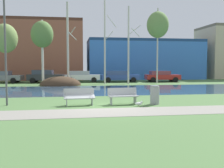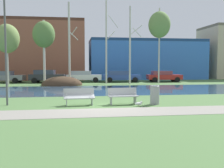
% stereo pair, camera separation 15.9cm
% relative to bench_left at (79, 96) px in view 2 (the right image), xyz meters
% --- Properties ---
extents(ground_plane, '(120.00, 120.00, 0.00)m').
position_rel_bench_left_xyz_m(ground_plane, '(1.17, 9.37, -0.47)').
color(ground_plane, '#4C703D').
extents(paved_path_strip, '(60.00, 2.13, 0.01)m').
position_rel_bench_left_xyz_m(paved_path_strip, '(1.17, -2.25, -0.47)').
color(paved_path_strip, gray).
rests_on(paved_path_strip, ground).
extents(river_band, '(80.00, 8.80, 0.01)m').
position_rel_bench_left_xyz_m(river_band, '(1.17, 8.18, -0.47)').
color(river_band, '#33516B').
rests_on(river_band, ground).
extents(soil_mound, '(4.24, 3.10, 1.86)m').
position_rel_bench_left_xyz_m(soil_mound, '(-1.62, 13.78, -0.47)').
color(soil_mound, '#423021').
rests_on(soil_mound, ground).
extents(bench_left, '(1.63, 0.65, 0.87)m').
position_rel_bench_left_xyz_m(bench_left, '(0.00, 0.00, 0.00)').
color(bench_left, '#9EA0A3').
rests_on(bench_left, ground).
extents(bench_right, '(1.63, 0.66, 0.87)m').
position_rel_bench_left_xyz_m(bench_right, '(2.32, 0.00, 0.00)').
color(bench_right, '#9EA0A3').
rests_on(bench_right, ground).
extents(trash_bin, '(0.52, 0.52, 0.99)m').
position_rel_bench_left_xyz_m(trash_bin, '(4.00, -0.23, 0.04)').
color(trash_bin, gray).
rests_on(trash_bin, ground).
extents(seagull, '(0.44, 0.16, 0.26)m').
position_rel_bench_left_xyz_m(seagull, '(3.01, -0.72, -0.34)').
color(seagull, white).
rests_on(seagull, ground).
extents(streetlamp, '(0.32, 0.32, 6.03)m').
position_rel_bench_left_xyz_m(streetlamp, '(-3.71, 0.48, 3.48)').
color(streetlamp, '#4C4C51').
rests_on(streetlamp, ground).
extents(birch_far_left, '(2.49, 2.49, 6.33)m').
position_rel_bench_left_xyz_m(birch_far_left, '(-7.17, 14.60, 4.34)').
color(birch_far_left, '#BCB7A8').
rests_on(birch_far_left, ground).
extents(birch_left, '(2.35, 2.35, 6.87)m').
position_rel_bench_left_xyz_m(birch_left, '(-3.52, 15.03, 4.84)').
color(birch_left, beige).
rests_on(birch_left, ground).
extents(birch_center_left, '(1.07, 1.77, 8.73)m').
position_rel_bench_left_xyz_m(birch_center_left, '(-0.82, 14.51, 3.93)').
color(birch_center_left, '#BCB7A8').
rests_on(birch_center_left, ground).
extents(birch_center, '(1.40, 2.24, 9.23)m').
position_rel_bench_left_xyz_m(birch_center, '(3.23, 15.12, 4.21)').
color(birch_center, beige).
rests_on(birch_center, ground).
extents(birch_center_right, '(1.48, 2.59, 8.53)m').
position_rel_bench_left_xyz_m(birch_center_right, '(5.81, 14.58, 3.87)').
color(birch_center_right, beige).
rests_on(birch_center_right, ground).
extents(birch_right, '(2.51, 2.51, 8.62)m').
position_rel_bench_left_xyz_m(birch_right, '(9.38, 15.47, 6.22)').
color(birch_right, '#BCB7A8').
rests_on(birch_right, ground).
extents(parked_van_nearest_grey, '(4.79, 2.27, 1.40)m').
position_rel_bench_left_xyz_m(parked_van_nearest_grey, '(-8.69, 18.47, 0.28)').
color(parked_van_nearest_grey, slate).
rests_on(parked_van_nearest_grey, ground).
extents(parked_sedan_second_dark, '(4.25, 2.25, 1.53)m').
position_rel_bench_left_xyz_m(parked_sedan_second_dark, '(-3.59, 17.94, 0.33)').
color(parked_sedan_second_dark, '#282B30').
rests_on(parked_sedan_second_dark, ground).
extents(parked_hatch_third_white, '(4.39, 2.34, 1.39)m').
position_rel_bench_left_xyz_m(parked_hatch_third_white, '(0.75, 18.46, 0.27)').
color(parked_hatch_third_white, silver).
rests_on(parked_hatch_third_white, ground).
extents(parked_wagon_fourth_blue, '(4.79, 2.38, 1.39)m').
position_rel_bench_left_xyz_m(parked_wagon_fourth_blue, '(5.36, 18.01, 0.27)').
color(parked_wagon_fourth_blue, '#2D4793').
rests_on(parked_wagon_fourth_blue, ground).
extents(parked_suv_fifth_red, '(4.35, 2.35, 1.37)m').
position_rel_bench_left_xyz_m(parked_suv_fifth_red, '(10.69, 17.57, 0.26)').
color(parked_suv_fifth_red, maroon).
rests_on(parked_suv_fifth_red, ground).
extents(building_brick_low, '(17.70, 6.57, 8.49)m').
position_rel_bench_left_xyz_m(building_brick_low, '(-7.79, 25.33, 3.77)').
color(building_brick_low, brown).
rests_on(building_brick_low, ground).
extents(building_blue_store, '(17.12, 7.31, 5.89)m').
position_rel_bench_left_xyz_m(building_blue_store, '(10.50, 25.45, 2.47)').
color(building_blue_store, '#3870C6').
rests_on(building_blue_store, ground).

